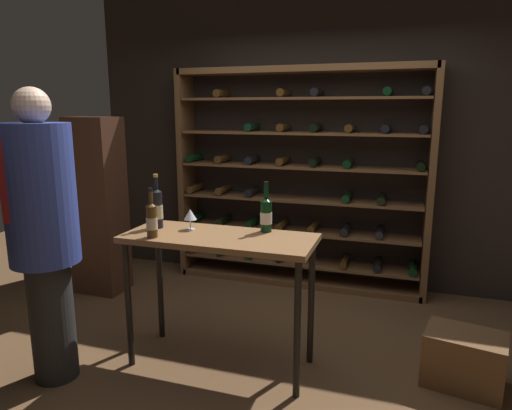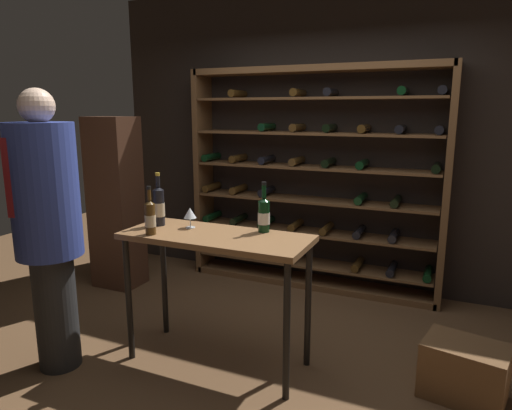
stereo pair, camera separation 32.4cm
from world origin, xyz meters
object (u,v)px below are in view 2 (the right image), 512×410
object	(u,v)px
wine_crate	(464,371)
wine_bottle_gold_foil	(150,217)
display_cabinet	(116,203)
wine_rack	(312,182)
wine_bottle_green_slim	(264,214)
wine_glass_stemmed_left	(190,214)
wine_bottle_amber_reserve	(159,206)
tasting_table	(216,251)
person_host_in_suit	(47,220)

from	to	relation	value
wine_crate	wine_bottle_gold_foil	distance (m)	2.21
display_cabinet	wine_bottle_gold_foil	xyz separation A→B (m)	(1.23, -1.07, 0.21)
wine_bottle_gold_foil	wine_rack	bearing A→B (deg)	73.12
wine_rack	wine_bottle_green_slim	world-z (taller)	wine_rack
display_cabinet	wine_glass_stemmed_left	world-z (taller)	display_cabinet
display_cabinet	wine_bottle_amber_reserve	distance (m)	1.43
wine_bottle_green_slim	wine_bottle_gold_foil	world-z (taller)	wine_bottle_green_slim
display_cabinet	wine_bottle_green_slim	distance (m)	2.03
wine_bottle_gold_foil	wine_glass_stemmed_left	xyz separation A→B (m)	(0.15, 0.26, -0.02)
tasting_table	person_host_in_suit	bearing A→B (deg)	-153.43
person_host_in_suit	wine_bottle_amber_reserve	bearing A→B (deg)	33.70
wine_rack	person_host_in_suit	size ratio (longest dim) A/B	1.33
wine_rack	wine_bottle_amber_reserve	size ratio (longest dim) A/B	6.54
person_host_in_suit	wine_bottle_green_slim	bearing A→B (deg)	14.42
tasting_table	wine_bottle_amber_reserve	distance (m)	0.56
wine_rack	display_cabinet	distance (m)	1.95
wine_rack	wine_bottle_amber_reserve	xyz separation A→B (m)	(-0.65, -1.61, 0.02)
wine_bottle_gold_foil	person_host_in_suit	bearing A→B (deg)	-151.69
person_host_in_suit	wine_bottle_amber_reserve	distance (m)	0.73
person_host_in_suit	wine_crate	size ratio (longest dim) A/B	3.94
wine_rack	person_host_in_suit	world-z (taller)	wine_rack
wine_rack	wine_bottle_green_slim	xyz separation A→B (m)	(0.11, -1.47, -0.01)
tasting_table	person_host_in_suit	distance (m)	1.12
wine_bottle_amber_reserve	display_cabinet	bearing A→B (deg)	143.47
wine_bottle_green_slim	wine_bottle_gold_foil	xyz separation A→B (m)	(-0.67, -0.37, -0.00)
wine_rack	wine_bottle_green_slim	size ratio (longest dim) A/B	7.25
wine_rack	person_host_in_suit	bearing A→B (deg)	-117.96
wine_rack	wine_bottle_amber_reserve	bearing A→B (deg)	-112.05
wine_bottle_amber_reserve	wine_bottle_green_slim	bearing A→B (deg)	10.41
person_host_in_suit	wine_bottle_green_slim	xyz separation A→B (m)	(1.25, 0.68, 0.01)
tasting_table	wine_bottle_amber_reserve	size ratio (longest dim) A/B	3.34
wine_crate	wine_glass_stemmed_left	size ratio (longest dim) A/B	3.30
wine_bottle_amber_reserve	wine_crate	bearing A→B (deg)	5.42
wine_bottle_gold_foil	wine_crate	bearing A→B (deg)	12.12
wine_rack	wine_crate	xyz separation A→B (m)	(1.43, -1.41, -0.88)
wine_rack	display_cabinet	xyz separation A→B (m)	(-1.78, -0.77, -0.22)
wine_bottle_green_slim	wine_rack	bearing A→B (deg)	94.27
display_cabinet	wine_glass_stemmed_left	bearing A→B (deg)	-30.53
person_host_in_suit	wine_glass_stemmed_left	distance (m)	0.93
tasting_table	person_host_in_suit	xyz separation A→B (m)	(-0.98, -0.49, 0.22)
display_cabinet	wine_crate	bearing A→B (deg)	-11.27
wine_bottle_amber_reserve	wine_bottle_gold_foil	size ratio (longest dim) A/B	1.17
wine_crate	wine_glass_stemmed_left	bearing A→B (deg)	-174.71
person_host_in_suit	display_cabinet	world-z (taller)	person_host_in_suit
tasting_table	person_host_in_suit	world-z (taller)	person_host_in_suit
display_cabinet	wine_bottle_gold_foil	size ratio (longest dim) A/B	5.16
tasting_table	wine_rack	bearing A→B (deg)	84.54
wine_crate	wine_bottle_gold_foil	bearing A→B (deg)	-167.88
wine_rack	display_cabinet	world-z (taller)	wine_rack
tasting_table	wine_bottle_green_slim	xyz separation A→B (m)	(0.27, 0.19, 0.24)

